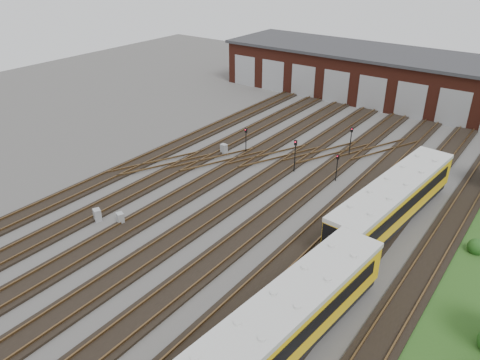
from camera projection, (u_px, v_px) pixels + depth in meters
The scene contains 14 objects.
ground at pixel (219, 232), 35.47m from camera, with size 120.00×120.00×0.00m, color #464441.
track_network at pixel (222, 227), 35.93m from camera, with size 30.40×70.00×0.33m.
maintenance_shed at pixel (404, 78), 62.66m from camera, with size 51.00×12.50×6.35m.
metro_train at pixel (284, 324), 24.23m from camera, with size 4.32×48.12×3.29m.
signal_mast_0 at pixel (246, 137), 47.93m from camera, with size 0.25×0.24×2.72m.
signal_mast_1 at pixel (295, 152), 43.85m from camera, with size 0.26×0.24×3.22m.
signal_mast_2 at pixel (337, 164), 42.29m from camera, with size 0.25×0.23×2.63m.
signal_mast_3 at pixel (351, 138), 47.07m from camera, with size 0.26×0.25×3.11m.
relay_cabinet_0 at pixel (97, 215), 36.70m from camera, with size 0.62×0.52×1.03m, color #919496.
relay_cabinet_1 at pixel (224, 149), 48.32m from camera, with size 0.62×0.52×1.03m, color #919496.
relay_cabinet_2 at pixel (120, 219), 36.32m from camera, with size 0.58×0.48×0.96m, color #919496.
relay_cabinet_3 at pixel (428, 159), 46.03m from camera, with size 0.64×0.54×1.07m, color #919496.
relay_cabinet_4 at pixel (412, 165), 44.78m from camera, with size 0.65×0.54×1.08m, color #919496.
bush_1 at pixel (477, 245), 32.96m from camera, with size 1.23×1.23×1.23m, color #1A4313.
Camera 1 is at (18.86, -23.00, 19.78)m, focal length 35.00 mm.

